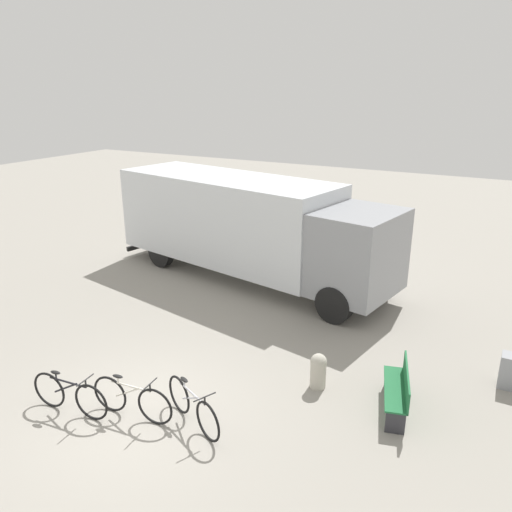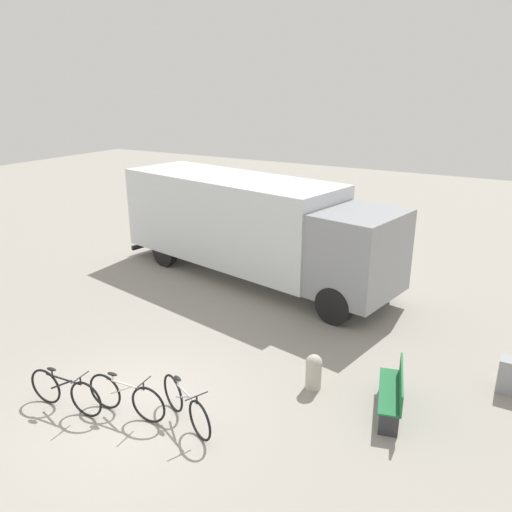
{
  "view_description": "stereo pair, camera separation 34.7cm",
  "coord_description": "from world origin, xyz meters",
  "px_view_note": "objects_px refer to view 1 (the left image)",
  "views": [
    {
      "loc": [
        5.71,
        -5.91,
        5.8
      ],
      "look_at": [
        0.01,
        4.68,
        1.68
      ],
      "focal_mm": 35.0,
      "sensor_mm": 36.0,
      "label": 1
    },
    {
      "loc": [
        6.01,
        -5.74,
        5.8
      ],
      "look_at": [
        0.01,
        4.68,
        1.68
      ],
      "focal_mm": 35.0,
      "sensor_mm": 36.0,
      "label": 2
    }
  ],
  "objects_px": {
    "bicycle_middle": "(132,399)",
    "delivery_truck": "(247,223)",
    "park_bench": "(399,388)",
    "bicycle_far": "(193,406)",
    "bicycle_near": "(70,395)",
    "bollard_near_bench": "(318,370)"
  },
  "relations": [
    {
      "from": "bicycle_middle",
      "to": "delivery_truck",
      "type": "bearing_deg",
      "value": 97.75
    },
    {
      "from": "park_bench",
      "to": "bicycle_far",
      "type": "height_order",
      "value": "park_bench"
    },
    {
      "from": "delivery_truck",
      "to": "bicycle_middle",
      "type": "height_order",
      "value": "delivery_truck"
    },
    {
      "from": "delivery_truck",
      "to": "bicycle_near",
      "type": "relative_size",
      "value": 5.64
    },
    {
      "from": "park_bench",
      "to": "bicycle_middle",
      "type": "xyz_separation_m",
      "value": [
        -4.24,
        -2.54,
        -0.07
      ]
    },
    {
      "from": "bicycle_near",
      "to": "bicycle_middle",
      "type": "relative_size",
      "value": 1.0
    },
    {
      "from": "bicycle_far",
      "to": "bollard_near_bench",
      "type": "xyz_separation_m",
      "value": [
        1.53,
        2.17,
        0.01
      ]
    },
    {
      "from": "bicycle_near",
      "to": "delivery_truck",
      "type": "bearing_deg",
      "value": 88.83
    },
    {
      "from": "bicycle_middle",
      "to": "bicycle_far",
      "type": "xyz_separation_m",
      "value": [
        1.1,
        0.35,
        0.0
      ]
    },
    {
      "from": "delivery_truck",
      "to": "park_bench",
      "type": "xyz_separation_m",
      "value": [
        5.89,
        -4.72,
        -1.29
      ]
    },
    {
      "from": "delivery_truck",
      "to": "bollard_near_bench",
      "type": "bearing_deg",
      "value": -37.07
    },
    {
      "from": "bicycle_near",
      "to": "bicycle_middle",
      "type": "bearing_deg",
      "value": 16.72
    },
    {
      "from": "bollard_near_bench",
      "to": "bicycle_near",
      "type": "bearing_deg",
      "value": -141.56
    },
    {
      "from": "bicycle_middle",
      "to": "bicycle_near",
      "type": "bearing_deg",
      "value": -163.1
    },
    {
      "from": "park_bench",
      "to": "bicycle_middle",
      "type": "distance_m",
      "value": 4.94
    },
    {
      "from": "park_bench",
      "to": "bicycle_middle",
      "type": "relative_size",
      "value": 0.92
    },
    {
      "from": "park_bench",
      "to": "bicycle_far",
      "type": "xyz_separation_m",
      "value": [
        -3.14,
        -2.19,
        -0.07
      ]
    },
    {
      "from": "bicycle_middle",
      "to": "bicycle_far",
      "type": "relative_size",
      "value": 1.08
    },
    {
      "from": "bicycle_far",
      "to": "delivery_truck",
      "type": "bearing_deg",
      "value": 135.84
    },
    {
      "from": "bicycle_near",
      "to": "bicycle_middle",
      "type": "xyz_separation_m",
      "value": [
        1.1,
        0.44,
        0.0
      ]
    },
    {
      "from": "bicycle_near",
      "to": "bicycle_far",
      "type": "bearing_deg",
      "value": 14.59
    },
    {
      "from": "bollard_near_bench",
      "to": "bicycle_middle",
      "type": "bearing_deg",
      "value": -136.25
    }
  ]
}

